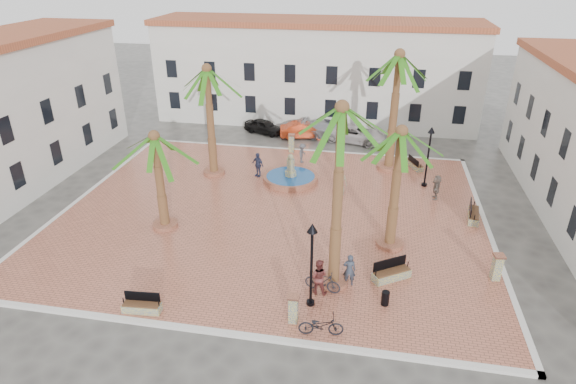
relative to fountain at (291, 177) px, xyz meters
name	(u,v)px	position (x,y,z in m)	size (l,w,h in m)	color
ground	(273,213)	(-0.30, -4.78, -0.43)	(120.00, 120.00, 0.00)	#56544F
plaza	(272,212)	(-0.30, -4.78, -0.35)	(26.00, 22.00, 0.15)	#B9674D
kerb_n	(300,150)	(-0.30, 6.22, -0.35)	(26.30, 0.30, 0.16)	silver
kerb_s	(219,332)	(-0.30, -15.78, -0.35)	(26.30, 0.30, 0.16)	silver
kerb_e	(488,231)	(12.70, -4.78, -0.35)	(0.30, 22.30, 0.16)	silver
kerb_w	(85,196)	(-13.30, -4.78, -0.35)	(0.30, 22.30, 0.16)	silver
building_north	(316,71)	(-0.30, 15.22, 4.34)	(30.40, 7.40, 9.50)	silver
fountain	(291,177)	(0.00, 0.00, 0.00)	(3.93, 3.93, 2.03)	#A96046
palm_nw	(207,81)	(-5.81, 0.26, 6.57)	(5.08, 5.08, 8.05)	#A96046
palm_sw	(156,149)	(-6.20, -7.75, 4.66)	(4.78, 4.78, 6.01)	#A96046
palm_s	(341,127)	(4.21, -11.49, 7.75)	(4.64, 4.64, 9.22)	#A96046
palm_e	(400,146)	(6.95, -7.45, 5.61)	(4.85, 4.85, 7.01)	#A96046
palm_ne	(398,68)	(6.93, 3.56, 7.25)	(5.71, 5.71, 8.88)	#A96046
bench_s	(142,306)	(-4.10, -15.16, -0.02)	(1.78, 0.66, 0.92)	gray
bench_se	(391,274)	(7.01, -10.61, 0.02)	(1.99, 1.60, 1.05)	gray
bench_e	(473,215)	(11.99, -3.52, 0.02)	(0.89, 2.06, 1.05)	gray
bench_ne	(415,165)	(8.91, 3.93, -0.03)	(1.16, 1.73, 0.88)	gray
lamppost_s	(312,251)	(3.33, -13.28, 2.64)	(0.47, 0.47, 4.31)	black
lamppost_e	(429,146)	(9.39, 0.87, 2.66)	(0.47, 0.47, 4.33)	black
bollard_se	(293,308)	(2.75, -14.57, 0.45)	(0.52, 0.52, 1.40)	gray
bollard_n	(292,143)	(-0.93, 5.62, 0.51)	(0.57, 0.57, 1.51)	gray
bollard_e	(497,267)	(12.10, -9.70, 0.46)	(0.59, 0.59, 1.43)	gray
litter_bin	(385,298)	(6.72, -12.68, 0.08)	(0.37, 0.37, 0.71)	black
cyclist_a	(349,270)	(4.96, -11.45, 0.58)	(0.62, 0.41, 1.71)	#2F3746
bicycle_a	(321,325)	(4.04, -15.18, 0.23)	(0.67, 1.92, 1.01)	black
cyclist_b	(318,277)	(3.56, -12.34, 0.64)	(0.89, 0.69, 1.83)	brown
bicycle_b	(323,282)	(3.76, -12.20, 0.26)	(0.50, 1.78, 1.07)	black
pedestrian_fountain_a	(340,181)	(3.66, -1.54, 0.68)	(0.94, 0.61, 1.92)	gray
pedestrian_fountain_b	(258,165)	(-2.49, 0.36, 0.63)	(1.06, 0.44, 1.81)	#2A304D
pedestrian_north	(302,153)	(0.30, 3.48, 0.50)	(1.00, 0.57, 1.55)	#47474C
pedestrian_east	(437,187)	(9.96, -1.04, 0.56)	(1.55, 0.49, 1.67)	#6A5C53
car_black	(264,126)	(-4.27, 10.14, 0.22)	(1.52, 3.78, 1.29)	black
car_red	(305,130)	(-0.46, 9.58, 0.29)	(1.52, 4.37, 1.44)	#B63516
car_silver	(331,130)	(1.91, 10.00, 0.35)	(2.16, 5.32, 1.54)	#A7A8AF
car_white	(356,134)	(4.10, 9.35, 0.30)	(2.41, 5.22, 1.45)	beige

